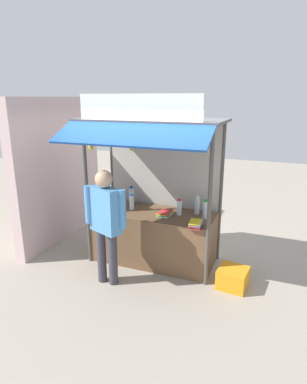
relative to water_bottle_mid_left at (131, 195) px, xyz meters
name	(u,v)px	position (x,y,z in m)	size (l,w,h in m)	color
ground_plane	(154,260)	(0.53, -0.29, -1.00)	(20.00, 20.00, 0.00)	#9E9384
stall_counter	(154,237)	(0.53, -0.29, -0.58)	(1.97, 0.80, 0.85)	brown
stall_structure	(155,164)	(0.53, -0.21, 0.64)	(2.17, 1.59, 2.70)	#4C4742
water_bottle_mid_left	(131,195)	(0.00, 0.00, 0.00)	(0.09, 0.09, 0.32)	silver
water_bottle_far_right	(179,207)	(0.95, -0.24, -0.02)	(0.07, 0.07, 0.27)	silver
water_bottle_front_right	(197,206)	(1.20, -0.08, -0.01)	(0.08, 0.08, 0.29)	silver
water_bottle_center	(132,202)	(0.14, -0.28, -0.02)	(0.08, 0.08, 0.28)	silver
water_bottle_front_left	(205,209)	(1.37, -0.23, -0.01)	(0.09, 0.09, 0.31)	silver
magazine_stack_back_left	(165,213)	(0.75, -0.33, -0.12)	(0.21, 0.30, 0.05)	white
magazine_stack_far_left	(114,208)	(-0.15, -0.36, -0.13)	(0.23, 0.27, 0.05)	white
magazine_stack_mid_right	(196,224)	(1.33, -0.63, -0.10)	(0.20, 0.28, 0.09)	red
banana_bunch_inner_left	(132,146)	(0.41, -0.79, 1.00)	(0.09, 0.09, 0.29)	#332D23
banana_bunch_leftmost	(91,145)	(-0.26, -0.79, 0.98)	(0.09, 0.09, 0.33)	#332D23
vendor_person	(105,217)	(0.16, -1.17, 0.02)	(0.65, 0.37, 1.71)	#383842
plastic_crate	(233,278)	(1.90, -0.61, -0.86)	(0.40, 0.40, 0.28)	orange
neighbour_wall	(59,170)	(-1.50, 0.01, 0.33)	(0.20, 2.40, 2.67)	beige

